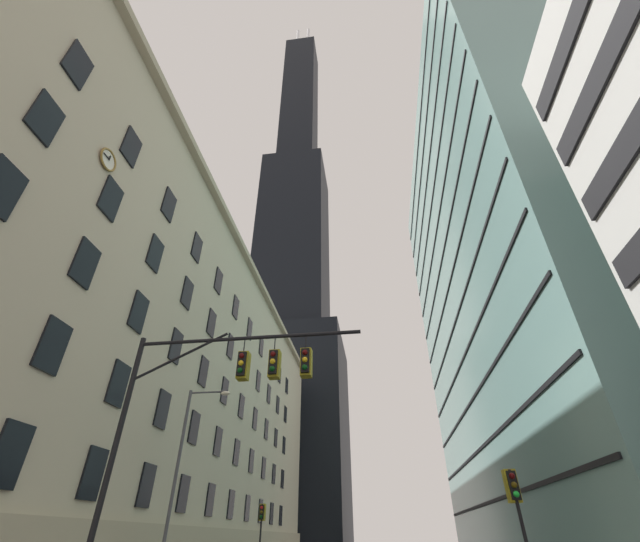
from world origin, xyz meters
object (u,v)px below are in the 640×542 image
traffic_light_far_left (262,515)px  traffic_signal_mast (227,386)px  traffic_light_near_right (514,491)px  street_lamppost (185,455)px

traffic_light_far_left → traffic_signal_mast: bearing=-79.9°
traffic_signal_mast → traffic_light_near_right: size_ratio=2.61×
traffic_light_near_right → traffic_light_far_left: traffic_light_far_left is taller
traffic_light_near_right → street_lamppost: bearing=158.0°
street_lamppost → traffic_light_near_right: bearing=-22.0°
traffic_signal_mast → street_lamppost: bearing=120.6°
traffic_signal_mast → traffic_light_far_left: (-3.36, 18.85, -3.19)m
traffic_signal_mast → traffic_light_near_right: (9.84, 2.83, -3.24)m
traffic_signal_mast → street_lamppost: size_ratio=1.01×
traffic_signal_mast → traffic_light_near_right: bearing=16.0°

